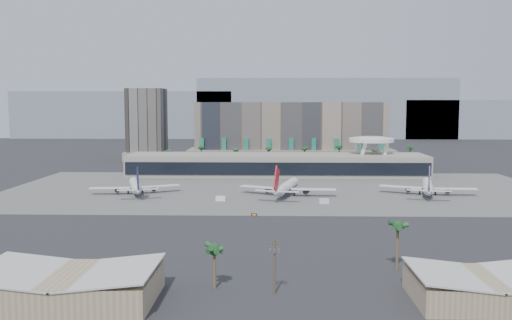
{
  "coord_description": "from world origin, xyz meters",
  "views": [
    {
      "loc": [
        -2.54,
        -216.68,
        41.38
      ],
      "look_at": [
        -9.98,
        40.0,
        15.7
      ],
      "focal_mm": 40.0,
      "sensor_mm": 36.0,
      "label": 1
    }
  ],
  "objects_px": {
    "airliner_left": "(135,186)",
    "taxiway_sign": "(254,215)",
    "airliner_centre": "(286,187)",
    "service_vehicle_a": "(221,199)",
    "utility_pole": "(275,262)",
    "service_vehicle_b": "(324,201)",
    "airliner_right": "(428,187)"
  },
  "relations": [
    {
      "from": "airliner_right",
      "to": "service_vehicle_a",
      "type": "xyz_separation_m",
      "value": [
        -92.05,
        -18.19,
        -2.86
      ]
    },
    {
      "from": "airliner_right",
      "to": "utility_pole",
      "type": "bearing_deg",
      "value": -103.37
    },
    {
      "from": "airliner_left",
      "to": "service_vehicle_a",
      "type": "relative_size",
      "value": 9.94
    },
    {
      "from": "airliner_left",
      "to": "taxiway_sign",
      "type": "distance_m",
      "value": 74.71
    },
    {
      "from": "utility_pole",
      "to": "airliner_left",
      "type": "distance_m",
      "value": 149.49
    },
    {
      "from": "airliner_right",
      "to": "service_vehicle_a",
      "type": "relative_size",
      "value": 10.54
    },
    {
      "from": "utility_pole",
      "to": "airliner_left",
      "type": "bearing_deg",
      "value": 114.99
    },
    {
      "from": "airliner_centre",
      "to": "airliner_right",
      "type": "distance_m",
      "value": 63.98
    },
    {
      "from": "utility_pole",
      "to": "airliner_centre",
      "type": "bearing_deg",
      "value": 87.5
    },
    {
      "from": "utility_pole",
      "to": "service_vehicle_b",
      "type": "xyz_separation_m",
      "value": [
        20.74,
        112.54,
        -6.12
      ]
    },
    {
      "from": "service_vehicle_a",
      "to": "utility_pole",
      "type": "bearing_deg",
      "value": -69.47
    },
    {
      "from": "airliner_right",
      "to": "airliner_left",
      "type": "bearing_deg",
      "value": -165.99
    },
    {
      "from": "service_vehicle_b",
      "to": "taxiway_sign",
      "type": "xyz_separation_m",
      "value": [
        -28.01,
        -26.56,
        -0.54
      ]
    },
    {
      "from": "airliner_centre",
      "to": "service_vehicle_a",
      "type": "xyz_separation_m",
      "value": [
        -28.19,
        -14.33,
        -2.97
      ]
    },
    {
      "from": "airliner_centre",
      "to": "service_vehicle_b",
      "type": "height_order",
      "value": "airliner_centre"
    },
    {
      "from": "airliner_left",
      "to": "airliner_right",
      "type": "distance_m",
      "value": 132.79
    },
    {
      "from": "utility_pole",
      "to": "airliner_centre",
      "type": "xyz_separation_m",
      "value": [
        5.78,
        132.25,
        -3.16
      ]
    },
    {
      "from": "service_vehicle_a",
      "to": "airliner_left",
      "type": "bearing_deg",
      "value": 166.49
    },
    {
      "from": "airliner_left",
      "to": "airliner_centre",
      "type": "relative_size",
      "value": 0.92
    },
    {
      "from": "utility_pole",
      "to": "service_vehicle_a",
      "type": "xyz_separation_m",
      "value": [
        -22.41,
        117.92,
        -6.13
      ]
    },
    {
      "from": "airliner_left",
      "to": "taxiway_sign",
      "type": "relative_size",
      "value": 19.59
    },
    {
      "from": "airliner_centre",
      "to": "taxiway_sign",
      "type": "height_order",
      "value": "airliner_centre"
    },
    {
      "from": "airliner_centre",
      "to": "service_vehicle_b",
      "type": "distance_m",
      "value": 24.93
    },
    {
      "from": "airliner_left",
      "to": "service_vehicle_b",
      "type": "height_order",
      "value": "airliner_left"
    },
    {
      "from": "service_vehicle_a",
      "to": "taxiway_sign",
      "type": "xyz_separation_m",
      "value": [
        15.14,
        -31.95,
        -0.54
      ]
    },
    {
      "from": "utility_pole",
      "to": "airliner_centre",
      "type": "height_order",
      "value": "airliner_centre"
    },
    {
      "from": "airliner_left",
      "to": "taxiway_sign",
      "type": "bearing_deg",
      "value": -58.56
    },
    {
      "from": "airliner_left",
      "to": "taxiway_sign",
      "type": "height_order",
      "value": "airliner_left"
    },
    {
      "from": "airliner_centre",
      "to": "service_vehicle_a",
      "type": "bearing_deg",
      "value": -139.18
    },
    {
      "from": "taxiway_sign",
      "to": "airliner_right",
      "type": "bearing_deg",
      "value": 50.73
    },
    {
      "from": "utility_pole",
      "to": "taxiway_sign",
      "type": "xyz_separation_m",
      "value": [
        -7.27,
        85.97,
        -6.66
      ]
    },
    {
      "from": "utility_pole",
      "to": "service_vehicle_a",
      "type": "bearing_deg",
      "value": 100.76
    }
  ]
}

